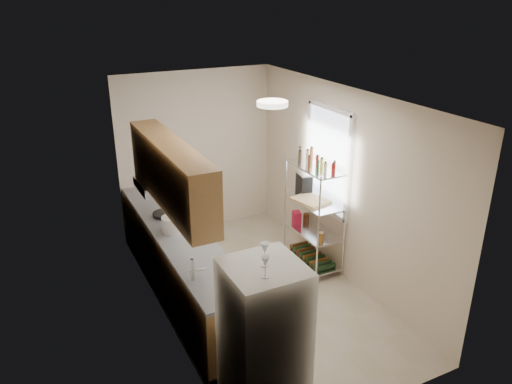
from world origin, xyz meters
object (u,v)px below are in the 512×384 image
refrigerator (264,344)px  cutting_board (311,200)px  rice_cooker (172,224)px  espresso_machine (304,183)px  frying_pan_large (164,214)px

refrigerator → cutting_board: refrigerator is taller
rice_cooker → cutting_board: (1.92, -0.17, 0.02)m
cutting_board → espresso_machine: bearing=74.9°
frying_pan_large → espresso_machine: (1.97, -0.35, 0.23)m
refrigerator → frying_pan_large: size_ratio=5.50×
refrigerator → cutting_board: (1.81, 2.11, 0.23)m
frying_pan_large → cutting_board: 2.00m
rice_cooker → cutting_board: size_ratio=0.54×
refrigerator → espresso_machine: 3.11m
refrigerator → cutting_board: size_ratio=3.39×
frying_pan_large → espresso_machine: 2.01m
frying_pan_large → cutting_board: cutting_board is taller
refrigerator → rice_cooker: (-0.11, 2.28, 0.21)m
cutting_board → espresso_machine: espresso_machine is taller
refrigerator → rice_cooker: size_ratio=6.27×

